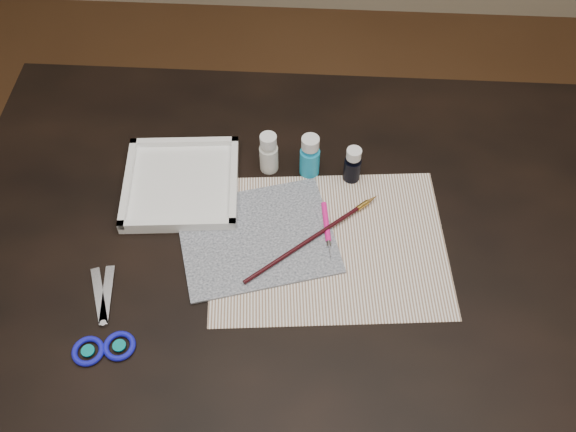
# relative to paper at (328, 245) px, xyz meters

# --- Properties ---
(ground) EXTENTS (3.50, 3.50, 0.02)m
(ground) POSITION_rel_paper_xyz_m (-0.08, 0.03, -0.76)
(ground) COLOR #422614
(ground) RESTS_ON ground
(table) EXTENTS (1.30, 0.90, 0.75)m
(table) POSITION_rel_paper_xyz_m (-0.08, 0.03, -0.38)
(table) COLOR black
(table) RESTS_ON ground
(paper) EXTENTS (0.47, 0.37, 0.00)m
(paper) POSITION_rel_paper_xyz_m (0.00, 0.00, 0.00)
(paper) COLOR white
(paper) RESTS_ON table
(canvas) EXTENTS (0.34, 0.30, 0.00)m
(canvas) POSITION_rel_paper_xyz_m (-0.13, 0.01, 0.00)
(canvas) COLOR black
(canvas) RESTS_ON paper
(paint_bottle_white) EXTENTS (0.04, 0.04, 0.09)m
(paint_bottle_white) POSITION_rel_paper_xyz_m (-0.12, 0.18, 0.05)
(paint_bottle_white) COLOR silver
(paint_bottle_white) RESTS_ON table
(paint_bottle_cyan) EXTENTS (0.05, 0.05, 0.10)m
(paint_bottle_cyan) POSITION_rel_paper_xyz_m (-0.04, 0.18, 0.05)
(paint_bottle_cyan) COLOR #1C9ECD
(paint_bottle_cyan) RESTS_ON table
(paint_bottle_navy) EXTENTS (0.03, 0.03, 0.08)m
(paint_bottle_navy) POSITION_rel_paper_xyz_m (0.04, 0.17, 0.04)
(paint_bottle_navy) COLOR black
(paint_bottle_navy) RESTS_ON table
(paintbrush) EXTENTS (0.25, 0.22, 0.01)m
(paintbrush) POSITION_rel_paper_xyz_m (-0.03, 0.01, 0.01)
(paintbrush) COLOR black
(paintbrush) RESTS_ON canvas
(craft_knife) EXTENTS (0.03, 0.13, 0.01)m
(craft_knife) POSITION_rel_paper_xyz_m (-0.00, 0.03, 0.01)
(craft_knife) COLOR #F11788
(craft_knife) RESTS_ON paper
(scissors) EXTENTS (0.18, 0.24, 0.01)m
(scissors) POSITION_rel_paper_xyz_m (-0.40, -0.17, 0.00)
(scissors) COLOR silver
(scissors) RESTS_ON table
(palette_tray) EXTENTS (0.24, 0.24, 0.03)m
(palette_tray) POSITION_rel_paper_xyz_m (-0.30, 0.12, 0.01)
(palette_tray) COLOR white
(palette_tray) RESTS_ON table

